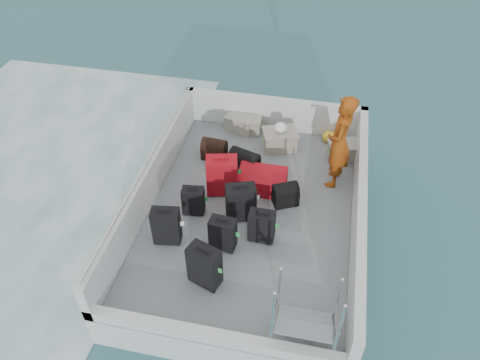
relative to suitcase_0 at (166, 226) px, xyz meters
The scene contains 23 objects.
ground 1.74m from the suitcase_0, 39.14° to the left, with size 160.00×160.00×0.00m, color #153D4C.
wake_foam 3.90m from the suitcase_0, 165.84° to the left, with size 10.00×10.00×0.00m, color white.
ferry_hull 1.60m from the suitcase_0, 39.14° to the left, with size 3.60×5.00×0.60m, color silver.
deck 1.50m from the suitcase_0, 39.14° to the left, with size 3.30×4.70×0.02m, color gray.
deck_fittings 1.60m from the suitcase_0, 22.16° to the left, with size 3.60×5.00×0.90m.
suitcase_0 is the anchor object (origin of this frame).
suitcase_2 0.72m from the suitcase_0, 71.61° to the left, with size 0.35×0.21×0.52m, color black.
suitcase_3 0.99m from the suitcase_0, 38.93° to the right, with size 0.45×0.26×0.68m, color black.
suitcase_4 0.87m from the suitcase_0, ahead, with size 0.39×0.23×0.58m, color black.
suitcase_5 1.40m from the suitcase_0, 66.09° to the left, with size 0.52×0.31×0.72m, color #AF0D16.
suitcase_6 1.46m from the suitcase_0, 13.49° to the left, with size 0.40×0.24×0.56m, color black.
suitcase_7 1.25m from the suitcase_0, 36.13° to the left, with size 0.47×0.27×0.66m, color black.
suitcase_8 1.95m from the suitcase_0, 51.07° to the left, with size 0.55×0.83×0.33m, color #AF0D16.
duffel_0 2.17m from the suitcase_0, 84.74° to the left, with size 0.45×0.30×0.32m, color black, non-canonical shape.
duffel_1 2.12m from the suitcase_0, 67.16° to the left, with size 0.53×0.30×0.32m, color black, non-canonical shape.
duffel_2 2.08m from the suitcase_0, 36.23° to the left, with size 0.41×0.30×0.32m, color black, non-canonical shape.
crate_0 3.17m from the suitcase_0, 80.96° to the left, with size 0.53×0.36×0.32m, color gray.
crate_1 3.20m from the suitcase_0, 78.29° to the left, with size 0.51×0.35×0.31m, color gray.
crate_2 3.03m from the suitcase_0, 63.35° to the left, with size 0.61×0.42×0.37m, color gray.
crate_3 3.69m from the suitcase_0, 45.89° to the left, with size 0.51×0.35×0.31m, color gray.
yellow_bag 3.88m from the suitcase_0, 53.76° to the left, with size 0.28×0.26×0.22m, color yellow.
white_bag 3.03m from the suitcase_0, 63.35° to the left, with size 0.24×0.24×0.18m, color white.
passenger 3.16m from the suitcase_0, 38.62° to the left, with size 0.64×0.41×1.74m, color #C65512.
Camera 1 is at (0.96, -5.43, 6.22)m, focal length 35.00 mm.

